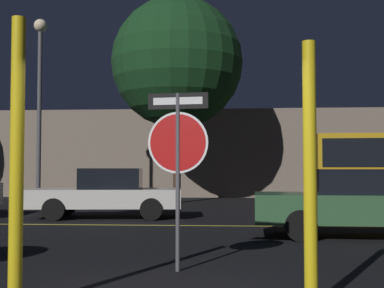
# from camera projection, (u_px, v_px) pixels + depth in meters

# --- Properties ---
(road_center_stripe) EXTENTS (41.59, 0.12, 0.01)m
(road_center_stripe) POSITION_uv_depth(u_px,v_px,m) (203.00, 226.00, 12.99)
(road_center_stripe) COLOR gold
(road_center_stripe) RESTS_ON ground_plane
(stop_sign) EXTENTS (0.84, 0.13, 2.42)m
(stop_sign) POSITION_uv_depth(u_px,v_px,m) (178.00, 144.00, 7.28)
(stop_sign) COLOR #4C4C51
(stop_sign) RESTS_ON ground_plane
(yellow_pole_left) EXTENTS (0.14, 0.14, 2.91)m
(yellow_pole_left) POSITION_uv_depth(u_px,v_px,m) (17.00, 161.00, 5.32)
(yellow_pole_left) COLOR yellow
(yellow_pole_left) RESTS_ON ground_plane
(yellow_pole_right) EXTENTS (0.13, 0.13, 2.67)m
(yellow_pole_right) POSITION_uv_depth(u_px,v_px,m) (310.00, 174.00, 5.32)
(yellow_pole_right) COLOR yellow
(yellow_pole_right) RESTS_ON ground_plane
(passing_car_2) EXTENTS (4.42, 2.23, 1.40)m
(passing_car_2) POSITION_uv_depth(u_px,v_px,m) (108.00, 193.00, 15.15)
(passing_car_2) COLOR silver
(passing_car_2) RESTS_ON ground_plane
(passing_car_3) EXTENTS (4.72, 1.95, 1.38)m
(passing_car_3) POSITION_uv_depth(u_px,v_px,m) (367.00, 203.00, 10.82)
(passing_car_3) COLOR #335B38
(passing_car_3) RESTS_ON ground_plane
(street_lamp) EXTENTS (0.48, 0.48, 6.89)m
(street_lamp) POSITION_uv_depth(u_px,v_px,m) (40.00, 82.00, 19.52)
(street_lamp) COLOR #4C4C51
(street_lamp) RESTS_ON ground_plane
(tree_0) EXTENTS (5.43, 5.43, 8.51)m
(tree_0) POSITION_uv_depth(u_px,v_px,m) (177.00, 63.00, 22.15)
(tree_0) COLOR #422D1E
(tree_0) RESTS_ON ground_plane
(building_backdrop) EXTENTS (37.01, 3.99, 4.31)m
(building_backdrop) POSITION_uv_depth(u_px,v_px,m) (209.00, 154.00, 27.79)
(building_backdrop) COLOR #7A6B5B
(building_backdrop) RESTS_ON ground_plane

